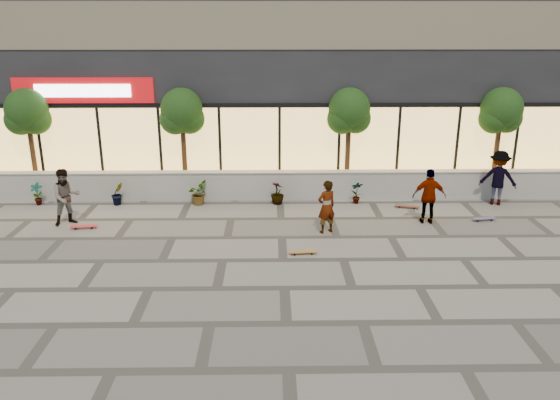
{
  "coord_description": "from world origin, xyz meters",
  "views": [
    {
      "loc": [
        -0.3,
        -11.85,
        6.1
      ],
      "look_at": [
        -0.06,
        2.88,
        1.3
      ],
      "focal_mm": 35.0,
      "sensor_mm": 36.0,
      "label": 1
    }
  ],
  "objects_px": {
    "tree_east": "(501,113)",
    "skateboard_left": "(84,226)",
    "skater_right_near": "(429,196)",
    "tree_west": "(27,114)",
    "tree_midwest": "(182,114)",
    "skater_left": "(66,197)",
    "skateboard_right_far": "(484,218)",
    "tree_mideast": "(349,114)",
    "skater_right_far": "(498,178)",
    "skateboard_center": "(303,252)",
    "skater_center": "(326,207)",
    "skateboard_right_near": "(407,206)"
  },
  "relations": [
    {
      "from": "tree_midwest",
      "to": "skater_center",
      "type": "bearing_deg",
      "value": -39.78
    },
    {
      "from": "tree_west",
      "to": "skateboard_left",
      "type": "bearing_deg",
      "value": -51.7
    },
    {
      "from": "tree_midwest",
      "to": "skateboard_right_far",
      "type": "height_order",
      "value": "tree_midwest"
    },
    {
      "from": "tree_west",
      "to": "skater_left",
      "type": "distance_m",
      "value": 4.42
    },
    {
      "from": "skater_right_far",
      "to": "skateboard_left",
      "type": "distance_m",
      "value": 13.95
    },
    {
      "from": "tree_west",
      "to": "skater_right_near",
      "type": "relative_size",
      "value": 2.21
    },
    {
      "from": "skater_left",
      "to": "skateboard_right_near",
      "type": "bearing_deg",
      "value": -24.69
    },
    {
      "from": "tree_west",
      "to": "tree_mideast",
      "type": "xyz_separation_m",
      "value": [
        11.5,
        0.0,
        0.0
      ]
    },
    {
      "from": "skateboard_right_far",
      "to": "skater_center",
      "type": "bearing_deg",
      "value": -178.63
    },
    {
      "from": "tree_midwest",
      "to": "skateboard_right_near",
      "type": "relative_size",
      "value": 4.64
    },
    {
      "from": "skater_left",
      "to": "skater_right_far",
      "type": "height_order",
      "value": "skater_right_far"
    },
    {
      "from": "tree_west",
      "to": "skater_right_near",
      "type": "xyz_separation_m",
      "value": [
        13.67,
        -3.26,
        -2.1
      ]
    },
    {
      "from": "skater_center",
      "to": "skater_right_near",
      "type": "distance_m",
      "value": 3.41
    },
    {
      "from": "skater_center",
      "to": "skateboard_right_far",
      "type": "relative_size",
      "value": 2.09
    },
    {
      "from": "tree_mideast",
      "to": "skater_right_far",
      "type": "height_order",
      "value": "tree_mideast"
    },
    {
      "from": "tree_midwest",
      "to": "skater_right_near",
      "type": "height_order",
      "value": "tree_midwest"
    },
    {
      "from": "skateboard_right_near",
      "to": "skater_right_near",
      "type": "bearing_deg",
      "value": -61.89
    },
    {
      "from": "skateboard_right_far",
      "to": "skater_right_far",
      "type": "bearing_deg",
      "value": 49.77
    },
    {
      "from": "tree_east",
      "to": "skater_right_near",
      "type": "bearing_deg",
      "value": -135.64
    },
    {
      "from": "tree_midwest",
      "to": "tree_mideast",
      "type": "relative_size",
      "value": 1.0
    },
    {
      "from": "skater_right_far",
      "to": "skateboard_right_near",
      "type": "relative_size",
      "value": 2.27
    },
    {
      "from": "tree_east",
      "to": "skater_right_far",
      "type": "relative_size",
      "value": 2.04
    },
    {
      "from": "tree_east",
      "to": "skater_right_far",
      "type": "distance_m",
      "value": 2.5
    },
    {
      "from": "skater_left",
      "to": "tree_mideast",
      "type": "bearing_deg",
      "value": -12.75
    },
    {
      "from": "tree_west",
      "to": "tree_midwest",
      "type": "bearing_deg",
      "value": 0.0
    },
    {
      "from": "tree_east",
      "to": "skater_right_near",
      "type": "xyz_separation_m",
      "value": [
        -3.33,
        -3.26,
        -2.1
      ]
    },
    {
      "from": "tree_west",
      "to": "skateboard_center",
      "type": "xyz_separation_m",
      "value": [
        9.56,
        -5.69,
        -2.91
      ]
    },
    {
      "from": "tree_west",
      "to": "tree_midwest",
      "type": "relative_size",
      "value": 1.0
    },
    {
      "from": "tree_east",
      "to": "skater_center",
      "type": "relative_size",
      "value": 2.38
    },
    {
      "from": "tree_mideast",
      "to": "tree_east",
      "type": "relative_size",
      "value": 1.0
    },
    {
      "from": "tree_mideast",
      "to": "skateboard_right_far",
      "type": "height_order",
      "value": "tree_mideast"
    },
    {
      "from": "tree_midwest",
      "to": "skateboard_left",
      "type": "relative_size",
      "value": 4.81
    },
    {
      "from": "tree_mideast",
      "to": "skateboard_center",
      "type": "xyz_separation_m",
      "value": [
        -1.94,
        -5.69,
        -2.91
      ]
    },
    {
      "from": "tree_midwest",
      "to": "skateboard_center",
      "type": "bearing_deg",
      "value": -54.51
    },
    {
      "from": "skater_right_far",
      "to": "skateboard_right_far",
      "type": "height_order",
      "value": "skater_right_far"
    },
    {
      "from": "tree_mideast",
      "to": "skater_right_near",
      "type": "height_order",
      "value": "tree_mideast"
    },
    {
      "from": "skateboard_right_far",
      "to": "tree_west",
      "type": "bearing_deg",
      "value": 159.92
    },
    {
      "from": "tree_mideast",
      "to": "skater_right_far",
      "type": "xyz_separation_m",
      "value": [
        5.1,
        -1.4,
        -2.03
      ]
    },
    {
      "from": "tree_midwest",
      "to": "tree_mideast",
      "type": "xyz_separation_m",
      "value": [
        6.0,
        0.0,
        0.0
      ]
    },
    {
      "from": "skateboard_right_near",
      "to": "tree_west",
      "type": "bearing_deg",
      "value": -171.0
    },
    {
      "from": "tree_mideast",
      "to": "skateboard_left",
      "type": "relative_size",
      "value": 4.81
    },
    {
      "from": "tree_east",
      "to": "tree_mideast",
      "type": "bearing_deg",
      "value": 180.0
    },
    {
      "from": "skater_right_near",
      "to": "skateboard_right_near",
      "type": "bearing_deg",
      "value": -72.45
    },
    {
      "from": "skater_left",
      "to": "skateboard_right_far",
      "type": "distance_m",
      "value": 13.33
    },
    {
      "from": "skateboard_right_far",
      "to": "tree_midwest",
      "type": "bearing_deg",
      "value": 154.06
    },
    {
      "from": "skater_right_near",
      "to": "skateboard_left",
      "type": "xyz_separation_m",
      "value": [
        -10.82,
        -0.35,
        -0.81
      ]
    },
    {
      "from": "tree_east",
      "to": "skateboard_left",
      "type": "distance_m",
      "value": 14.89
    },
    {
      "from": "skater_right_near",
      "to": "skater_center",
      "type": "bearing_deg",
      "value": 19.27
    },
    {
      "from": "tree_west",
      "to": "skateboard_right_near",
      "type": "bearing_deg",
      "value": -7.7
    },
    {
      "from": "skater_center",
      "to": "skater_right_far",
      "type": "bearing_deg",
      "value": 176.25
    }
  ]
}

